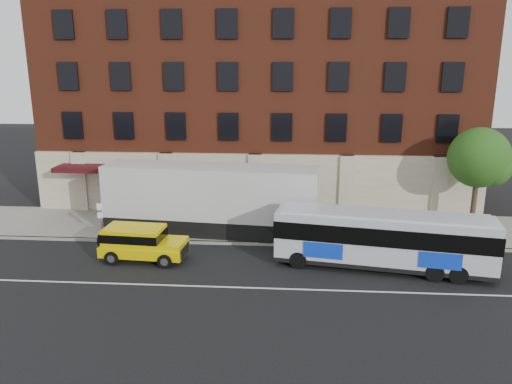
# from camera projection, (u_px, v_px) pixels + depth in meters

# --- Properties ---
(ground) EXTENTS (120.00, 120.00, 0.00)m
(ground) POSITION_uv_depth(u_px,v_px,m) (236.00, 292.00, 22.18)
(ground) COLOR black
(ground) RESTS_ON ground
(sidewalk) EXTENTS (60.00, 6.00, 0.15)m
(sidewalk) POSITION_uv_depth(u_px,v_px,m) (252.00, 227.00, 30.85)
(sidewalk) COLOR gray
(sidewalk) RESTS_ON ground
(kerb) EXTENTS (60.00, 0.25, 0.15)m
(kerb) POSITION_uv_depth(u_px,v_px,m) (248.00, 244.00, 27.95)
(kerb) COLOR gray
(kerb) RESTS_ON ground
(lane_line) EXTENTS (60.00, 0.12, 0.01)m
(lane_line) POSITION_uv_depth(u_px,v_px,m) (238.00, 287.00, 22.67)
(lane_line) COLOR silver
(lane_line) RESTS_ON ground
(building) EXTENTS (30.00, 12.10, 15.00)m
(building) POSITION_uv_depth(u_px,v_px,m) (260.00, 96.00, 36.57)
(building) COLOR maroon
(building) RESTS_ON sidewalk
(sign_pole) EXTENTS (0.30, 0.20, 2.50)m
(sign_pole) POSITION_uv_depth(u_px,v_px,m) (101.00, 216.00, 28.32)
(sign_pole) COLOR slate
(sign_pole) RESTS_ON ground
(street_tree) EXTENTS (3.60, 3.60, 6.20)m
(street_tree) POSITION_uv_depth(u_px,v_px,m) (480.00, 160.00, 29.29)
(street_tree) COLOR #322219
(street_tree) RESTS_ON sidewalk
(city_bus) EXTENTS (10.82, 4.03, 2.90)m
(city_bus) POSITION_uv_depth(u_px,v_px,m) (383.00, 238.00, 24.40)
(city_bus) COLOR silver
(city_bus) RESTS_ON ground
(yellow_suv) EXTENTS (4.70, 2.29, 1.77)m
(yellow_suv) POSITION_uv_depth(u_px,v_px,m) (140.00, 241.00, 25.65)
(yellow_suv) COLOR #EDCF00
(yellow_suv) RESTS_ON ground
(shipping_container) EXTENTS (12.74, 3.74, 4.19)m
(shipping_container) POSITION_uv_depth(u_px,v_px,m) (211.00, 201.00, 29.14)
(shipping_container) COLOR black
(shipping_container) RESTS_ON ground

